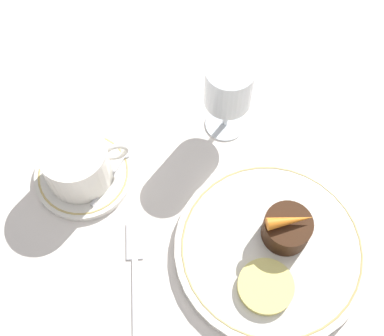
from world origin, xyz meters
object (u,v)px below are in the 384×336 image
Objects in this scene: dinner_plate at (271,249)px; dessert_cake at (287,229)px; coffee_cup at (76,163)px; fork at (135,278)px; wine_glass at (229,89)px.

dessert_cake is at bearing 28.32° from dinner_plate.
dessert_cake is at bearing -34.57° from coffee_cup.
dinner_plate is 0.18m from fork.
dinner_plate is 2.15× the size of coffee_cup.
coffee_cup is (-0.21, 0.17, 0.04)m from dinner_plate.
dinner_plate is at bearing -39.30° from coffee_cup.
coffee_cup is 1.88× the size of dessert_cake.
fork is (-0.18, 0.01, -0.01)m from dinner_plate.
wine_glass is at bearing 6.95° from coffee_cup.
wine_glass is 0.20m from dessert_cake.
coffee_cup reaches higher than dinner_plate.
wine_glass is at bearing 88.68° from dinner_plate.
coffee_cup is 0.29m from dessert_cake.
dessert_cake is at bearing -0.69° from fork.
coffee_cup is at bearing 140.70° from dinner_plate.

